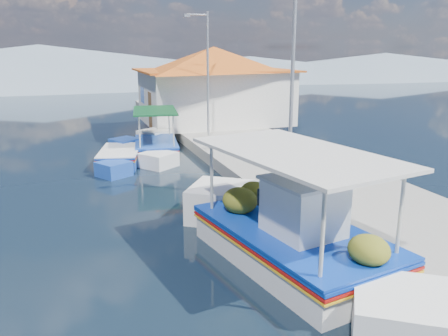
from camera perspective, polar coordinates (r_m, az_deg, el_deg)
name	(u,v)px	position (r m, az deg, el deg)	size (l,w,h in m)	color
ground	(163,240)	(12.19, -7.54, -8.82)	(160.00, 160.00, 0.00)	black
quay	(273,161)	(19.33, 6.10, 0.93)	(5.00, 44.00, 0.50)	gray
bollards	(232,159)	(17.78, 1.00, 1.11)	(0.20, 17.20, 0.30)	#A5A8AD
main_caique	(292,238)	(10.88, 8.40, -8.61)	(3.66, 8.80, 2.95)	white
caique_green_canopy	(156,147)	(21.52, -8.51, 2.55)	(2.45, 6.18, 2.34)	white
caique_blue_hull	(120,158)	(20.15, -12.87, 1.23)	(2.41, 5.20, 0.95)	#1C49AD
harbor_building	(214,84)	(27.35, -1.25, 10.44)	(10.49, 10.49, 4.40)	white
lamp_post_near	(289,81)	(14.60, 8.15, 10.70)	(1.21, 0.14, 6.00)	#A5A8AD
lamp_post_far	(206,68)	(22.98, -2.27, 12.29)	(1.21, 0.14, 6.00)	#A5A8AD
mountain_ridge	(128,68)	(67.60, -11.85, 12.12)	(171.40, 96.00, 5.50)	slate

